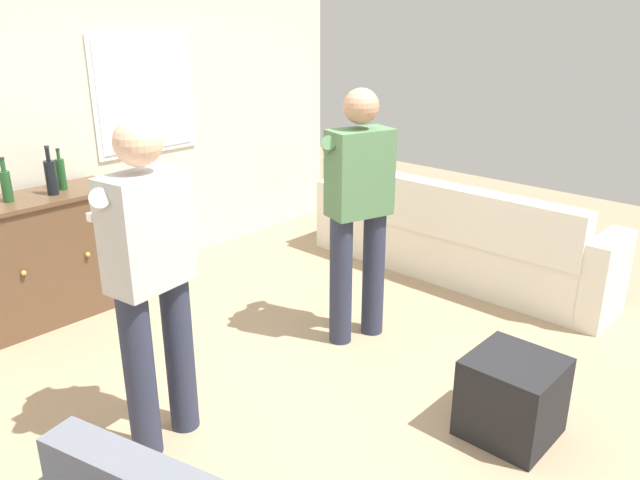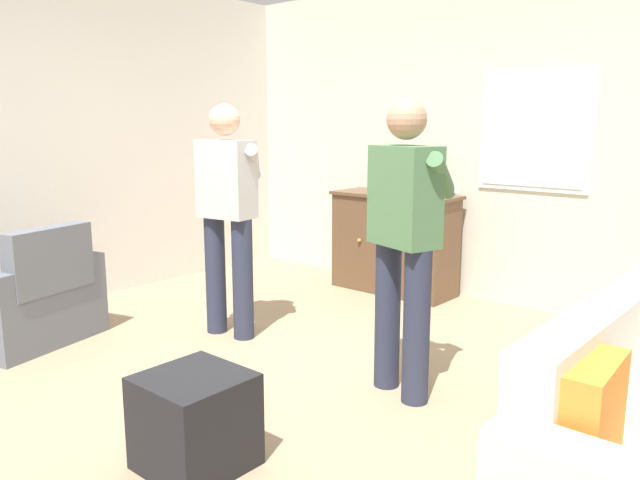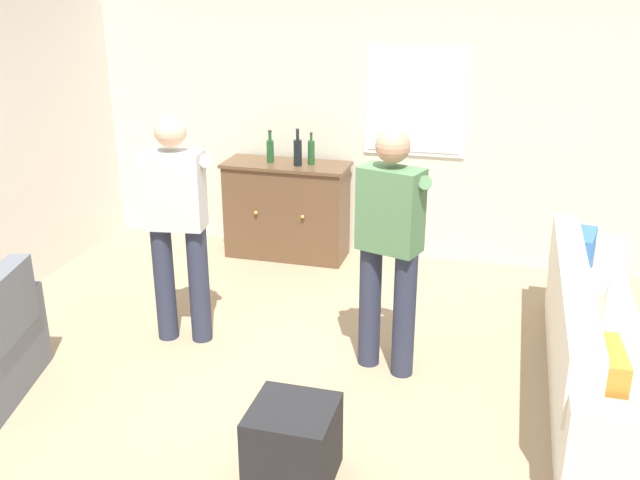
% 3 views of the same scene
% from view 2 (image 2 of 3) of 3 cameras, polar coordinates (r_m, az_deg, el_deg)
% --- Properties ---
extents(ground, '(10.40, 10.40, 0.00)m').
position_cam_2_polar(ground, '(3.82, -4.97, -13.34)').
color(ground, '#9E8466').
extents(wall_back_with_window, '(5.20, 0.15, 2.80)m').
position_cam_2_polar(wall_back_with_window, '(5.66, 14.76, 8.85)').
color(wall_back_with_window, beige).
rests_on(wall_back_with_window, ground).
extents(wall_side_left, '(0.12, 5.20, 2.80)m').
position_cam_2_polar(wall_side_left, '(5.71, -24.39, 8.25)').
color(wall_side_left, silver).
rests_on(wall_side_left, ground).
extents(armchair, '(0.83, 1.01, 0.85)m').
position_cam_2_polar(armchair, '(4.91, -24.90, -5.24)').
color(armchair, slate).
rests_on(armchair, ground).
extents(sideboard_cabinet, '(1.17, 0.49, 0.92)m').
position_cam_2_polar(sideboard_cabinet, '(5.79, 6.80, -0.24)').
color(sideboard_cabinet, brown).
rests_on(sideboard_cabinet, ground).
extents(bottle_wine_green, '(0.07, 0.07, 0.30)m').
position_cam_2_polar(bottle_wine_green, '(5.79, 5.67, 5.52)').
color(bottle_wine_green, '#1E4C23').
rests_on(bottle_wine_green, sideboard_cabinet).
extents(bottle_liquor_amber, '(0.06, 0.06, 0.30)m').
position_cam_2_polar(bottle_liquor_amber, '(5.60, 9.08, 5.26)').
color(bottle_liquor_amber, '#1E4C23').
rests_on(bottle_liquor_amber, sideboard_cabinet).
extents(bottle_spirits_clear, '(0.08, 0.08, 0.34)m').
position_cam_2_polar(bottle_spirits_clear, '(5.59, 7.74, 5.42)').
color(bottle_spirits_clear, black).
rests_on(bottle_spirits_clear, sideboard_cabinet).
extents(ottoman, '(0.44, 0.44, 0.44)m').
position_cam_2_polar(ottoman, '(3.00, -11.36, -15.94)').
color(ottoman, black).
rests_on(ottoman, ground).
extents(person_standing_left, '(0.55, 0.50, 1.68)m').
position_cam_2_polar(person_standing_left, '(4.53, -8.40, 2.79)').
color(person_standing_left, '#282D42').
rests_on(person_standing_left, ground).
extents(person_standing_right, '(0.53, 0.52, 1.68)m').
position_cam_2_polar(person_standing_right, '(3.50, 7.81, 0.47)').
color(person_standing_right, '#282D42').
rests_on(person_standing_right, ground).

